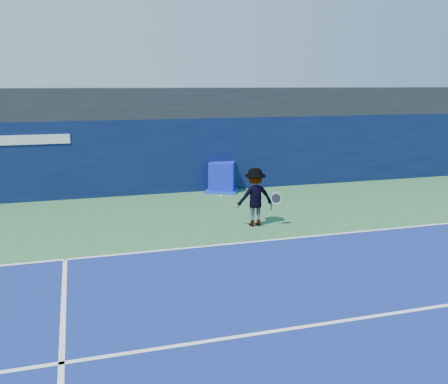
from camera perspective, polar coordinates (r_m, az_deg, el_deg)
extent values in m
plane|color=#2F6939|center=(11.52, 8.21, -10.14)|extent=(80.00, 80.00, 0.00)
cube|color=white|center=(14.12, 3.09, -5.72)|extent=(24.00, 0.10, 0.01)
cube|color=white|center=(9.91, 13.20, -14.18)|extent=(24.00, 0.10, 0.01)
cube|color=black|center=(21.63, -4.53, 10.20)|extent=(36.00, 3.00, 1.20)
cube|color=#0A153C|center=(20.84, -3.85, 4.34)|extent=(36.00, 1.00, 3.00)
cube|color=white|center=(19.87, -23.70, 5.42)|extent=(4.50, 0.04, 0.35)
cube|color=#0D19BC|center=(20.59, -0.26, 1.75)|extent=(1.32, 1.32, 1.21)
cube|color=#0D31C0|center=(20.70, -0.25, 0.21)|extent=(1.65, 1.65, 0.08)
imported|color=silver|center=(15.56, 3.55, -0.58)|extent=(1.18, 0.68, 1.82)
cylinder|color=black|center=(15.56, 5.41, -1.61)|extent=(0.09, 0.16, 0.29)
torus|color=silver|center=(15.50, 5.98, -0.72)|extent=(0.34, 0.19, 0.33)
cylinder|color=black|center=(15.50, 5.98, -0.72)|extent=(0.28, 0.15, 0.28)
sphere|color=#C8E819|center=(15.60, -0.36, -0.43)|extent=(0.08, 0.08, 0.08)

